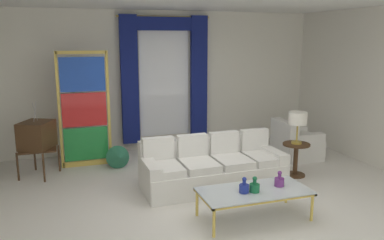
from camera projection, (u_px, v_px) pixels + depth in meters
The scene contains 16 objects.
ground_plane at pixel (205, 198), 6.10m from camera, with size 16.00×16.00×0.00m, color white.
wall_rear at pixel (157, 81), 8.64m from camera, with size 8.00×0.12×3.00m, color white.
wall_right at pixel (375, 88), 7.48m from camera, with size 0.12×7.00×3.00m, color white.
ceiling_slab at pixel (189, 0), 6.23m from camera, with size 8.00×7.60×0.04m, color white.
curtained_window at pixel (165, 70), 8.48m from camera, with size 2.00×0.17×2.70m.
couch_white_long at pixel (212, 168), 6.57m from camera, with size 2.35×0.96×0.86m.
coffee_table at pixel (254, 192), 5.34m from camera, with size 1.50×0.72×0.41m.
bottle_blue_decanter at pixel (279, 181), 5.47m from camera, with size 0.13×0.13×0.22m.
bottle_crystal_tall at pixel (244, 187), 5.24m from camera, with size 0.13×0.13×0.22m.
bottle_amber_squat at pixel (255, 187), 5.26m from camera, with size 0.14×0.14×0.22m.
vintage_tv at pixel (37, 136), 6.94m from camera, with size 0.72×0.75×1.35m.
armchair_white at pixel (295, 145), 8.07m from camera, with size 0.85×0.84×0.80m.
stained_glass_divider at pixel (85, 112), 7.44m from camera, with size 0.95×0.05×2.20m.
peacock_figurine at pixel (118, 158), 7.40m from camera, with size 0.44×0.60×0.50m.
round_side_table at pixel (296, 157), 7.02m from camera, with size 0.48×0.48×0.59m.
table_lamp_brass at pixel (298, 120), 6.89m from camera, with size 0.32×0.32×0.57m.
Camera 1 is at (-2.00, -5.37, 2.43)m, focal length 36.91 mm.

